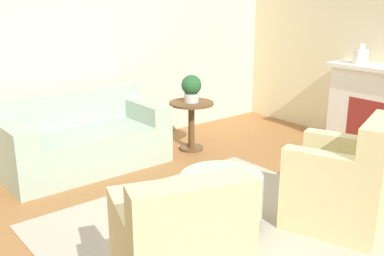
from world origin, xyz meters
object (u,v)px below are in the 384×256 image
side_table (191,117)px  vase_mantel_near (361,56)px  ottoman_table (221,194)px  potted_plant_on_side_table (191,87)px  couch (84,141)px  armchair_right (344,185)px

side_table → vase_mantel_near: vase_mantel_near is taller
ottoman_table → side_table: bearing=58.1°
ottoman_table → side_table: side_table is taller
potted_plant_on_side_table → vase_mantel_near: bearing=-33.3°
couch → armchair_right: 2.84m
side_table → potted_plant_on_side_table: (0.00, 0.00, 0.38)m
couch → vase_mantel_near: 3.54m
armchair_right → vase_mantel_near: size_ratio=3.86×
vase_mantel_near → ottoman_table: bearing=-169.3°
armchair_right → side_table: 2.36m
vase_mantel_near → potted_plant_on_side_table: vase_mantel_near is taller
armchair_right → vase_mantel_near: 2.49m
ottoman_table → vase_mantel_near: 3.03m
side_table → potted_plant_on_side_table: potted_plant_on_side_table is taller
couch → vase_mantel_near: vase_mantel_near is taller
armchair_right → potted_plant_on_side_table: 2.40m
couch → potted_plant_on_side_table: (1.33, -0.28, 0.48)m
couch → potted_plant_on_side_table: bearing=-12.0°
ottoman_table → side_table: 2.02m
armchair_right → vase_mantel_near: bearing=29.8°
couch → vase_mantel_near: (3.12, -1.46, 0.84)m
armchair_right → ottoman_table: 1.03m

